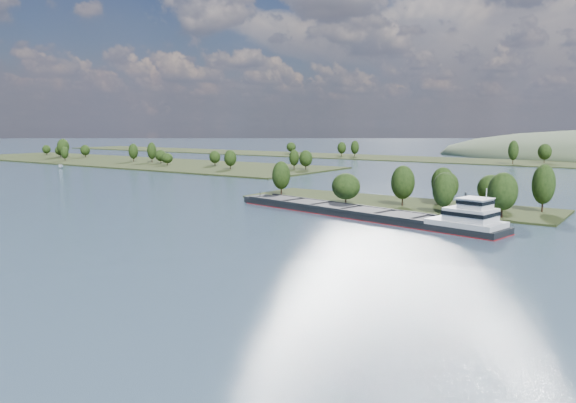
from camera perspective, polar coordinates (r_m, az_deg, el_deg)
The scene contains 6 objects.
ground at distance 130.50m, azimuth -0.17°, elevation -3.33°, with size 1800.00×1800.00×0.00m, color #36485E.
tree_island at distance 177.49m, azimuth 12.71°, elevation 0.80°, with size 100.00×32.71×14.87m.
left_bank at distance 389.59m, azimuth -16.14°, elevation 3.96°, with size 300.00×80.00×15.47m.
back_shoreline at distance 390.95m, azimuth 25.33°, elevation 3.51°, with size 900.00×60.00×15.94m.
cargo_barge at distance 153.04m, azimuth 8.70°, elevation -1.20°, with size 85.47×25.88×11.51m.
motorboat at distance 348.02m, azimuth -22.09°, elevation 3.33°, with size 2.34×6.23×2.40m, color white.
Camera 1 is at (73.40, 15.12, 25.39)m, focal length 35.00 mm.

